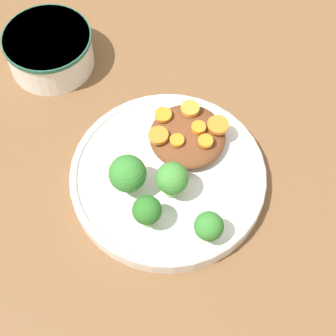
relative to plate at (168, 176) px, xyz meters
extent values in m
plane|color=brown|center=(0.00, 0.00, -0.01)|extent=(4.00, 4.00, 0.00)
cylinder|color=silver|center=(0.00, 0.00, 0.00)|extent=(0.25, 0.25, 0.02)
torus|color=silver|center=(0.00, 0.00, 0.01)|extent=(0.25, 0.25, 0.01)
cylinder|color=white|center=(-0.23, 0.13, 0.01)|extent=(0.12, 0.12, 0.06)
cylinder|color=#235B47|center=(-0.23, 0.13, 0.04)|extent=(0.12, 0.12, 0.01)
cylinder|color=white|center=(-0.23, 0.13, 0.03)|extent=(0.10, 0.10, 0.01)
ellipsoid|color=brown|center=(0.01, 0.05, 0.02)|extent=(0.10, 0.10, 0.03)
cylinder|color=#7FA85B|center=(-0.04, -0.04, 0.02)|extent=(0.01, 0.01, 0.02)
sphere|color=#337A2D|center=(-0.04, -0.04, 0.04)|extent=(0.05, 0.05, 0.05)
cylinder|color=#7FA85B|center=(0.07, -0.06, 0.02)|extent=(0.01, 0.01, 0.02)
sphere|color=#337A2D|center=(0.07, -0.06, 0.04)|extent=(0.03, 0.03, 0.03)
cylinder|color=#7FA85B|center=(0.00, -0.07, 0.02)|extent=(0.01, 0.01, 0.02)
sphere|color=#286B23|center=(0.00, -0.07, 0.04)|extent=(0.03, 0.03, 0.03)
cylinder|color=#7FA85B|center=(0.01, -0.02, 0.02)|extent=(0.02, 0.02, 0.03)
sphere|color=#3D8433|center=(0.01, -0.02, 0.04)|extent=(0.04, 0.04, 0.04)
cylinder|color=orange|center=(0.04, 0.07, 0.04)|extent=(0.03, 0.03, 0.01)
cylinder|color=orange|center=(0.00, 0.08, 0.04)|extent=(0.02, 0.02, 0.01)
cylinder|color=orange|center=(0.00, 0.03, 0.04)|extent=(0.02, 0.02, 0.01)
cylinder|color=orange|center=(0.02, 0.06, 0.04)|extent=(0.02, 0.02, 0.01)
cylinder|color=orange|center=(-0.03, 0.06, 0.04)|extent=(0.02, 0.02, 0.00)
cylinder|color=orange|center=(-0.02, 0.03, 0.04)|extent=(0.03, 0.03, 0.01)
cylinder|color=orange|center=(0.03, 0.04, 0.04)|extent=(0.02, 0.02, 0.01)
camera|label=1|loc=(0.12, -0.32, 0.62)|focal=60.00mm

